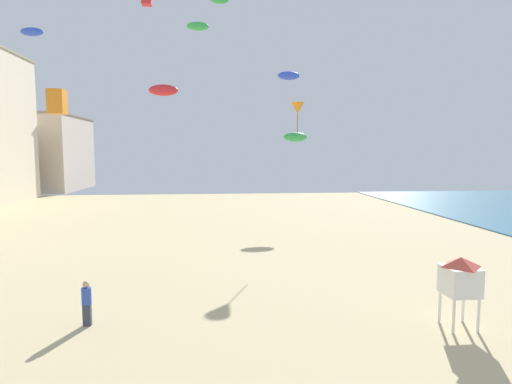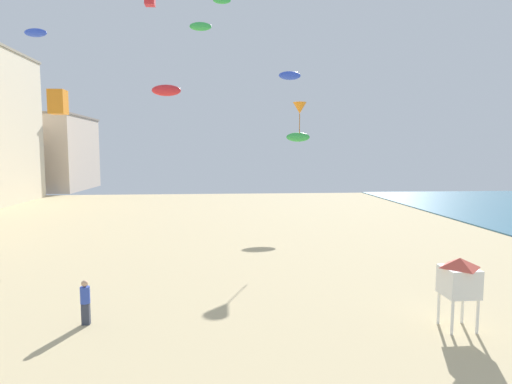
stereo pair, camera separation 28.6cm
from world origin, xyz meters
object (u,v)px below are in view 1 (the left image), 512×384
object	(u,v)px
kite_flyer	(87,301)
kite_green_parafoil_3	(198,26)
kite_orange_delta	(298,108)
kite_blue_parafoil	(32,32)
kite_blue_parafoil_2	(289,76)
kite_green_parafoil	(219,0)
kite_orange_box	(57,102)
lifeguard_stand	(460,277)
kite_green_parafoil_2	(295,137)
kite_red_parafoil	(163,90)

from	to	relation	value
kite_flyer	kite_green_parafoil_3	distance (m)	26.28
kite_flyer	kite_orange_delta	bearing A→B (deg)	-167.43
kite_blue_parafoil	kite_blue_parafoil_2	bearing A→B (deg)	-24.07
kite_flyer	kite_blue_parafoil	distance (m)	23.54
kite_blue_parafoil_2	kite_green_parafoil	bearing A→B (deg)	112.60
kite_orange_box	kite_green_parafoil_3	bearing A→B (deg)	70.58
lifeguard_stand	kite_blue_parafoil_2	distance (m)	14.54
kite_blue_parafoil	lifeguard_stand	bearing A→B (deg)	-40.56
kite_green_parafoil	kite_blue_parafoil	world-z (taller)	kite_green_parafoil
lifeguard_stand	kite_blue_parafoil_2	xyz separation A→B (m)	(-4.31, 10.76, 8.78)
lifeguard_stand	kite_green_parafoil_2	world-z (taller)	kite_green_parafoil_2
kite_orange_box	kite_orange_delta	distance (m)	17.04
kite_green_parafoil	kite_blue_parafoil_2	world-z (taller)	kite_green_parafoil
kite_orange_delta	kite_flyer	bearing A→B (deg)	-124.23
kite_green_parafoil	kite_blue_parafoil_2	xyz separation A→B (m)	(3.87, -9.30, -7.33)
kite_blue_parafoil	kite_green_parafoil_3	world-z (taller)	kite_green_parafoil_3
kite_flyer	kite_red_parafoil	bearing A→B (deg)	-133.34
kite_orange_delta	kite_green_parafoil_3	bearing A→B (deg)	144.98
kite_green_parafoil_2	kite_blue_parafoil	size ratio (longest dim) A/B	1.36
kite_orange_box	kite_blue_parafoil	size ratio (longest dim) A/B	0.69
kite_green_parafoil	kite_green_parafoil_2	distance (m)	13.04
kite_green_parafoil_2	kite_orange_delta	size ratio (longest dim) A/B	0.95
kite_red_parafoil	kite_green_parafoil_3	distance (m)	6.22
lifeguard_stand	kite_green_parafoil_3	world-z (taller)	kite_green_parafoil_3
kite_green_parafoil_3	kite_blue_parafoil_2	world-z (taller)	kite_green_parafoil_3
kite_orange_box	kite_blue_parafoil	bearing A→B (deg)	115.89
kite_green_parafoil_3	kite_green_parafoil	bearing A→B (deg)	-50.95
kite_green_parafoil_2	kite_flyer	bearing A→B (deg)	-117.59
kite_green_parafoil_2	kite_orange_delta	xyz separation A→B (m)	(-1.17, -6.96, 1.88)
kite_green_parafoil	kite_red_parafoil	size ratio (longest dim) A/B	0.54
kite_orange_box	kite_orange_delta	bearing A→B (deg)	39.67
kite_green_parafoil_3	kite_blue_parafoil_2	bearing A→B (deg)	-63.81
kite_orange_box	kite_blue_parafoil_2	xyz separation A→B (m)	(11.32, 4.57, 2.15)
kite_blue_parafoil_2	kite_blue_parafoil	bearing A→B (deg)	155.93
kite_red_parafoil	kite_orange_delta	distance (m)	13.02
kite_green_parafoil	kite_orange_delta	distance (m)	10.65
kite_flyer	kite_blue_parafoil_2	xyz separation A→B (m)	(8.88, 9.36, 9.70)
lifeguard_stand	kite_green_parafoil_3	bearing A→B (deg)	116.90
kite_green_parafoil_2	kite_red_parafoil	size ratio (longest dim) A/B	0.84
kite_green_parafoil	kite_red_parafoil	distance (m)	9.07
kite_green_parafoil	kite_flyer	bearing A→B (deg)	-105.01
kite_red_parafoil	kite_orange_delta	xyz separation A→B (m)	(10.60, -7.23, -2.20)
kite_red_parafoil	kite_blue_parafoil_2	world-z (taller)	kite_red_parafoil
kite_green_parafoil_2	kite_blue_parafoil_2	world-z (taller)	kite_blue_parafoil_2
kite_green_parafoil_2	kite_blue_parafoil	bearing A→B (deg)	-164.69
kite_orange_delta	kite_blue_parafoil_2	size ratio (longest dim) A/B	1.78
kite_orange_box	kite_orange_delta	world-z (taller)	kite_orange_delta
kite_green_parafoil_3	kite_orange_delta	bearing A→B (deg)	-35.02
kite_flyer	lifeguard_stand	size ratio (longest dim) A/B	0.64
kite_flyer	kite_orange_delta	distance (m)	20.76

